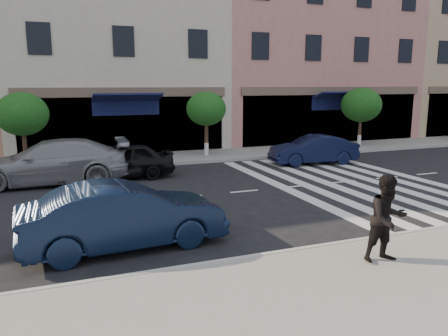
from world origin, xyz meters
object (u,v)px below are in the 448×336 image
Objects in this scene: walker at (387,219)px; car_far_left at (51,162)px; car_far_right at (313,150)px; car_near_mid at (124,216)px; car_far_mid at (121,161)px.

car_far_left is at bearing 123.59° from walker.
car_far_left reaches higher than car_far_right.
car_near_mid is 11.97m from car_far_right.
walker is at bearing -18.42° from car_far_right.
car_far_left reaches higher than car_near_mid.
car_far_left is 1.38× the size of car_far_mid.
car_near_mid is at bearing 14.53° from car_far_left.
car_far_mid is (-3.58, 10.26, -0.33)m from walker.
car_far_mid is at bearing 112.25° from walker.
walker is at bearing -126.92° from car_near_mid.
car_near_mid reaches higher than car_far_right.
car_far_mid is at bearing -82.82° from car_far_right.
car_far_mid is (0.98, 7.31, -0.05)m from car_near_mid.
car_near_mid reaches higher than car_far_mid.
car_near_mid is 0.81× the size of car_far_left.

